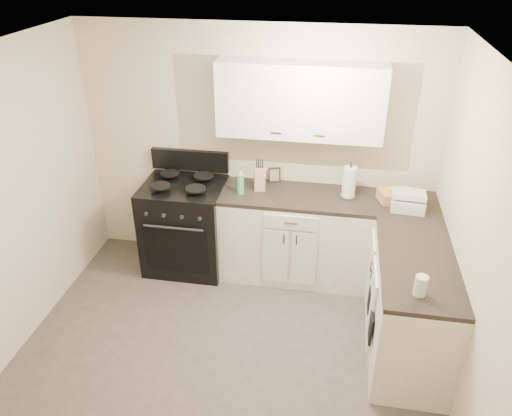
% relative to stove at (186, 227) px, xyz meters
% --- Properties ---
extents(floor, '(3.60, 3.60, 0.00)m').
position_rel_stove_xyz_m(floor, '(0.71, -1.48, -0.46)').
color(floor, '#473F38').
rests_on(floor, ground).
extents(ceiling, '(3.60, 3.60, 0.00)m').
position_rel_stove_xyz_m(ceiling, '(0.71, -1.48, 2.04)').
color(ceiling, white).
rests_on(ceiling, wall_back).
extents(wall_back, '(3.60, 0.00, 3.60)m').
position_rel_stove_xyz_m(wall_back, '(0.71, 0.32, 0.79)').
color(wall_back, beige).
rests_on(wall_back, ground).
extents(wall_right, '(0.00, 3.60, 3.60)m').
position_rel_stove_xyz_m(wall_right, '(2.51, -1.48, 0.79)').
color(wall_right, beige).
rests_on(wall_right, ground).
extents(base_cabinets_back, '(1.55, 0.60, 0.90)m').
position_rel_stove_xyz_m(base_cabinets_back, '(1.14, 0.02, -0.01)').
color(base_cabinets_back, white).
rests_on(base_cabinets_back, floor).
extents(base_cabinets_right, '(0.60, 1.90, 0.90)m').
position_rel_stove_xyz_m(base_cabinets_right, '(2.21, -0.63, -0.01)').
color(base_cabinets_right, white).
rests_on(base_cabinets_right, floor).
extents(countertop_back, '(1.55, 0.60, 0.04)m').
position_rel_stove_xyz_m(countertop_back, '(1.14, 0.02, 0.46)').
color(countertop_back, black).
rests_on(countertop_back, base_cabinets_back).
extents(countertop_right, '(0.60, 1.90, 0.04)m').
position_rel_stove_xyz_m(countertop_right, '(2.21, -0.63, 0.46)').
color(countertop_right, black).
rests_on(countertop_right, base_cabinets_right).
extents(upper_cabinets, '(1.55, 0.30, 0.70)m').
position_rel_stove_xyz_m(upper_cabinets, '(1.14, 0.18, 1.38)').
color(upper_cabinets, white).
rests_on(upper_cabinets, wall_back).
extents(stove, '(0.82, 0.70, 1.00)m').
position_rel_stove_xyz_m(stove, '(0.00, 0.00, 0.00)').
color(stove, black).
rests_on(stove, floor).
extents(knife_block, '(0.13, 0.12, 0.24)m').
position_rel_stove_xyz_m(knife_block, '(0.78, 0.08, 0.60)').
color(knife_block, tan).
rests_on(knife_block, countertop_back).
extents(paper_towel, '(0.13, 0.13, 0.31)m').
position_rel_stove_xyz_m(paper_towel, '(1.65, 0.07, 0.64)').
color(paper_towel, white).
rests_on(paper_towel, countertop_back).
extents(soap_bottle, '(0.09, 0.09, 0.21)m').
position_rel_stove_xyz_m(soap_bottle, '(0.60, -0.04, 0.58)').
color(soap_bottle, '#45B46C').
rests_on(soap_bottle, countertop_back).
extents(picture_frame, '(0.13, 0.07, 0.16)m').
position_rel_stove_xyz_m(picture_frame, '(0.90, 0.28, 0.56)').
color(picture_frame, black).
rests_on(picture_frame, countertop_back).
extents(wicker_basket, '(0.37, 0.30, 0.11)m').
position_rel_stove_xyz_m(wicker_basket, '(2.10, 0.07, 0.53)').
color(wicker_basket, tan).
rests_on(wicker_basket, countertop_right).
extents(countertop_grill, '(0.32, 0.31, 0.11)m').
position_rel_stove_xyz_m(countertop_grill, '(2.20, -0.07, 0.54)').
color(countertop_grill, white).
rests_on(countertop_grill, countertop_right).
extents(glass_jar, '(0.11, 0.11, 0.15)m').
position_rel_stove_xyz_m(glass_jar, '(2.17, -1.36, 0.56)').
color(glass_jar, silver).
rests_on(glass_jar, countertop_right).
extents(oven_mitt_near, '(0.02, 0.15, 0.25)m').
position_rel_stove_xyz_m(oven_mitt_near, '(1.89, -1.20, -0.03)').
color(oven_mitt_near, black).
rests_on(oven_mitt_near, base_cabinets_right).
extents(oven_mitt_far, '(0.02, 0.13, 0.23)m').
position_rel_stove_xyz_m(oven_mitt_far, '(1.89, -0.85, -0.03)').
color(oven_mitt_far, black).
rests_on(oven_mitt_far, base_cabinets_right).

